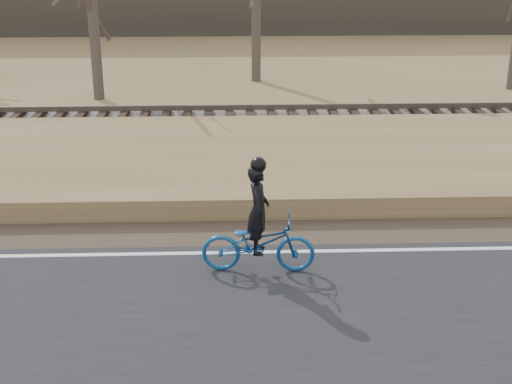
{
  "coord_description": "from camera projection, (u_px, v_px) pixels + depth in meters",
  "views": [
    {
      "loc": [
        3.63,
        -11.33,
        5.47
      ],
      "look_at": [
        4.07,
        0.5,
        1.1
      ],
      "focal_mm": 50.0,
      "sensor_mm": 36.0,
      "label": 1
    }
  ],
  "objects": [
    {
      "name": "ballast",
      "position": [
        100.0,
        130.0,
        19.81
      ],
      "size": [
        120.0,
        3.0,
        0.45
      ],
      "primitive_type": "cube",
      "color": "slate",
      "rests_on": "ground"
    },
    {
      "name": "railroad",
      "position": [
        99.0,
        120.0,
        19.71
      ],
      "size": [
        120.0,
        2.4,
        0.29
      ],
      "color": "black",
      "rests_on": "ballast"
    },
    {
      "name": "embankment",
      "position": [
        72.0,
        174.0,
        16.25
      ],
      "size": [
        120.0,
        5.0,
        0.44
      ],
      "primitive_type": "cube",
      "color": "#94714B",
      "rests_on": "ground"
    },
    {
      "name": "cyclist",
      "position": [
        258.0,
        236.0,
        11.83
      ],
      "size": [
        1.93,
        0.78,
        2.0
      ],
      "rotation": [
        0.0,
        0.0,
        1.51
      ],
      "color": "navy",
      "rests_on": "road"
    },
    {
      "name": "edge_line",
      "position": [
        26.0,
        256.0,
        12.56
      ],
      "size": [
        120.0,
        0.12,
        0.01
      ],
      "primitive_type": "cube",
      "color": "silver",
      "rests_on": "road"
    },
    {
      "name": "bare_tree_near_left",
      "position": [
        92.0,
        4.0,
        23.37
      ],
      "size": [
        0.36,
        0.36,
        6.32
      ],
      "primitive_type": "cylinder",
      "color": "#4F443A",
      "rests_on": "ground"
    },
    {
      "name": "ground",
      "position": [
        24.0,
        264.0,
        12.39
      ],
      "size": [
        120.0,
        120.0,
        0.0
      ],
      "primitive_type": "plane",
      "color": "#94714B",
      "rests_on": "ground"
    },
    {
      "name": "shoulder",
      "position": [
        41.0,
        235.0,
        13.51
      ],
      "size": [
        120.0,
        1.6,
        0.04
      ],
      "primitive_type": "cube",
      "color": "#473A2B",
      "rests_on": "ground"
    }
  ]
}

